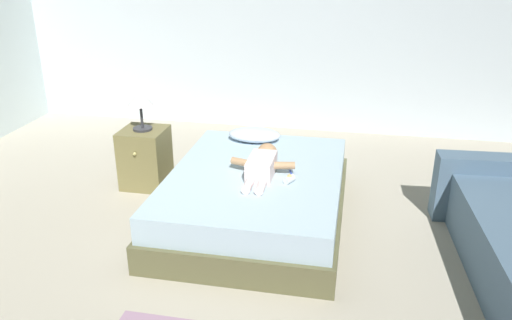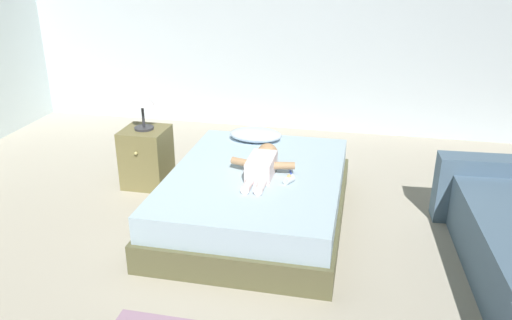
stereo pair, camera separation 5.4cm
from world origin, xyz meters
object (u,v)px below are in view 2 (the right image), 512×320
at_px(pillow, 256,135).
at_px(baby, 263,164).
at_px(toothbrush, 291,173).
at_px(baby_bottle, 289,179).
at_px(nightstand, 147,157).
at_px(bed, 256,197).
at_px(lamp, 142,102).

xyz_separation_m(pillow, baby, (0.20, -0.68, 0.02)).
bearing_deg(toothbrush, baby_bottle, -86.62).
bearing_deg(baby, pillow, 106.42).
distance_m(nightstand, baby_bottle, 1.50).
bearing_deg(baby, baby_bottle, -30.93).
bearing_deg(baby, bed, 175.20).
bearing_deg(pillow, bed, -77.57).
distance_m(bed, baby_bottle, 0.39).
bearing_deg(lamp, baby, -21.42).
height_order(toothbrush, baby_bottle, baby_bottle).
bearing_deg(lamp, pillow, 13.84).
xyz_separation_m(bed, baby, (0.05, -0.00, 0.28)).
height_order(baby, lamp, lamp).
relative_size(baby, lamp, 2.00).
xyz_separation_m(pillow, lamp, (-0.95, -0.23, 0.31)).
xyz_separation_m(baby, baby_bottle, (0.22, -0.13, -0.04)).
height_order(bed, baby_bottle, baby_bottle).
bearing_deg(nightstand, baby, -21.41).
bearing_deg(pillow, baby, -73.58).
bearing_deg(toothbrush, pillow, 122.32).
bearing_deg(pillow, nightstand, -166.16).
distance_m(pillow, nightstand, 1.00).
xyz_separation_m(baby, toothbrush, (0.21, 0.03, -0.06)).
xyz_separation_m(pillow, baby_bottle, (0.43, -0.82, -0.03)).
bearing_deg(baby, toothbrush, 7.31).
distance_m(baby, toothbrush, 0.23).
bearing_deg(lamp, baby_bottle, -23.07).
bearing_deg(nightstand, lamp, 90.00).
bearing_deg(baby_bottle, bed, 153.34).
xyz_separation_m(bed, pillow, (-0.15, 0.68, 0.26)).
height_order(pillow, toothbrush, pillow).
height_order(pillow, baby, baby).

